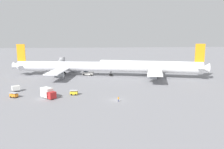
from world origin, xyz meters
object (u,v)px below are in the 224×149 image
at_px(pushback_tug, 88,73).
at_px(gse_container_dolly_flat, 16,88).
at_px(gse_baggage_cart_near_cluster, 14,95).
at_px(gse_baggage_cart_trailing, 74,93).
at_px(airliner_being_pushed, 151,67).
at_px(jet_bridge, 61,61).
at_px(gse_catering_truck_tall, 48,93).
at_px(gse_gpu_cart_small, 45,91).
at_px(airliner_at_gate_left, 68,66).
at_px(ground_crew_wing_walker_right, 118,99).

bearing_deg(pushback_tug, gse_container_dolly_flat, -129.64).
distance_m(pushback_tug, gse_baggage_cart_near_cluster, 47.87).
bearing_deg(gse_baggage_cart_trailing, pushback_tug, 83.37).
xyz_separation_m(pushback_tug, gse_baggage_cart_near_cluster, (-24.75, -40.98, -0.32)).
distance_m(airliner_being_pushed, jet_bridge, 60.81).
bearing_deg(jet_bridge, gse_catering_truck_tall, -86.60).
distance_m(pushback_tug, gse_gpu_cart_small, 38.74).
bearing_deg(gse_baggage_cart_trailing, gse_baggage_cart_near_cluster, -176.01).
relative_size(gse_baggage_cart_near_cluster, gse_gpu_cart_small, 1.26).
xyz_separation_m(pushback_tug, gse_container_dolly_flat, (-26.78, -32.32, -0.01)).
bearing_deg(pushback_tug, airliner_at_gate_left, -177.99).
bearing_deg(ground_crew_wing_walker_right, airliner_being_pushed, 62.20).
bearing_deg(airliner_at_gate_left, gse_catering_truck_tall, -93.94).
distance_m(airliner_at_gate_left, jet_bridge, 28.82).
distance_m(gse_catering_truck_tall, jet_bridge, 70.65).
relative_size(gse_baggage_cart_near_cluster, ground_crew_wing_walker_right, 1.87).
xyz_separation_m(airliner_being_pushed, jet_bridge, (-48.53, 36.63, -0.96)).
height_order(pushback_tug, ground_crew_wing_walker_right, pushback_tug).
height_order(airliner_at_gate_left, jet_bridge, airliner_at_gate_left).
xyz_separation_m(gse_catering_truck_tall, jet_bridge, (-4.19, 70.48, 2.61)).
distance_m(gse_catering_truck_tall, ground_crew_wing_walker_right, 24.01).
bearing_deg(pushback_tug, jet_bridge, 121.82).
height_order(gse_catering_truck_tall, gse_gpu_cart_small, gse_catering_truck_tall).
xyz_separation_m(airliner_being_pushed, gse_baggage_cart_trailing, (-36.02, -30.51, -4.46)).
xyz_separation_m(gse_baggage_cart_trailing, gse_baggage_cart_near_cluster, (-20.16, -1.41, 0.00)).
bearing_deg(gse_catering_truck_tall, ground_crew_wing_walker_right, -15.39).
height_order(gse_baggage_cart_trailing, jet_bridge, jet_bridge).
bearing_deg(gse_baggage_cart_near_cluster, pushback_tug, 58.86).
bearing_deg(ground_crew_wing_walker_right, gse_gpu_cart_small, 151.81).
height_order(gse_baggage_cart_trailing, gse_container_dolly_flat, gse_container_dolly_flat).
distance_m(gse_baggage_cart_near_cluster, gse_container_dolly_flat, 8.89).
height_order(airliner_at_gate_left, pushback_tug, airliner_at_gate_left).
relative_size(airliner_being_pushed, gse_catering_truck_tall, 9.34).
bearing_deg(gse_catering_truck_tall, pushback_tug, 73.24).
height_order(gse_catering_truck_tall, jet_bridge, jet_bridge).
distance_m(gse_container_dolly_flat, ground_crew_wing_walker_right, 40.69).
xyz_separation_m(airliner_at_gate_left, airliner_being_pushed, (41.41, -8.70, 0.46)).
height_order(gse_container_dolly_flat, gse_gpu_cart_small, gse_container_dolly_flat).
height_order(gse_container_dolly_flat, ground_crew_wing_walker_right, gse_container_dolly_flat).
bearing_deg(gse_baggage_cart_trailing, ground_crew_wing_walker_right, -33.23).
xyz_separation_m(pushback_tug, ground_crew_wing_walker_right, (10.21, -49.27, -0.31)).
relative_size(gse_baggage_cart_trailing, jet_bridge, 0.13).
xyz_separation_m(airliner_at_gate_left, gse_baggage_cart_trailing, (5.40, -39.22, -4.00)).
bearing_deg(pushback_tug, ground_crew_wing_walker_right, -78.29).
height_order(gse_baggage_cart_near_cluster, gse_gpu_cart_small, gse_gpu_cart_small).
bearing_deg(gse_container_dolly_flat, jet_bridge, 80.83).
bearing_deg(airliner_being_pushed, gse_catering_truck_tall, -142.65).
relative_size(gse_baggage_cart_near_cluster, jet_bridge, 0.14).
relative_size(gse_baggage_cart_trailing, gse_catering_truck_tall, 0.49).
bearing_deg(gse_catering_truck_tall, jet_bridge, 93.40).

